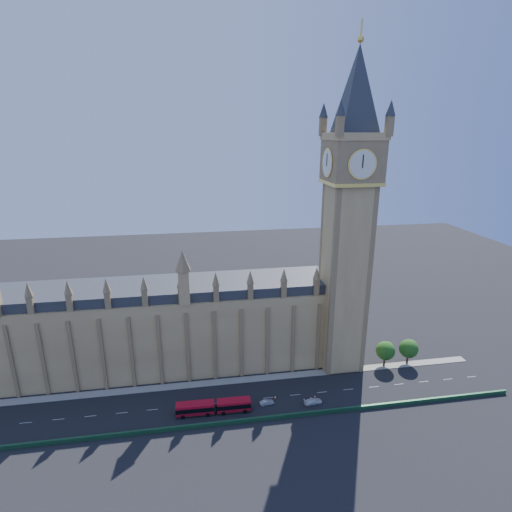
{
  "coord_description": "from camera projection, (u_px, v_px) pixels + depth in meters",
  "views": [
    {
      "loc": [
        -6.64,
        -94.28,
        72.18
      ],
      "look_at": [
        10.2,
        10.0,
        39.21
      ],
      "focal_mm": 28.0,
      "sensor_mm": 36.0,
      "label": 1
    }
  ],
  "objects": [
    {
      "name": "car_white",
      "position": [
        313.0,
        401.0,
        110.47
      ],
      "size": [
        5.4,
        2.68,
        1.51
      ],
      "primitive_type": "imported",
      "rotation": [
        0.0,
        0.0,
        1.68
      ],
      "color": "silver",
      "rests_on": "ground"
    },
    {
      "name": "bridge_parapet",
      "position": [
        229.0,
        422.0,
        102.7
      ],
      "size": [
        160.0,
        0.6,
        1.2
      ],
      "primitive_type": "cube",
      "color": "#1E4C2D",
      "rests_on": "ground"
    },
    {
      "name": "tree_east_near",
      "position": [
        386.0,
        350.0,
        127.13
      ],
      "size": [
        6.0,
        6.0,
        8.5
      ],
      "color": "#382619",
      "rests_on": "ground"
    },
    {
      "name": "elizabeth_tower",
      "position": [
        350.0,
        196.0,
        114.08
      ],
      "size": [
        20.59,
        20.59,
        105.0
      ],
      "color": "#AB8552",
      "rests_on": "ground"
    },
    {
      "name": "car_grey",
      "position": [
        219.0,
        407.0,
        108.28
      ],
      "size": [
        4.08,
        2.05,
        1.33
      ],
      "primitive_type": "imported",
      "rotation": [
        0.0,
        0.0,
        1.45
      ],
      "color": "#44474D",
      "rests_on": "ground"
    },
    {
      "name": "cone_b",
      "position": [
        311.0,
        398.0,
        112.35
      ],
      "size": [
        0.59,
        0.59,
        0.79
      ],
      "rotation": [
        0.0,
        0.0,
        -0.21
      ],
      "color": "black",
      "rests_on": "ground"
    },
    {
      "name": "kerb_north",
      "position": [
        223.0,
        382.0,
        120.29
      ],
      "size": [
        160.0,
        3.0,
        0.16
      ],
      "primitive_type": "cube",
      "color": "gray",
      "rests_on": "ground"
    },
    {
      "name": "tree_east_far",
      "position": [
        409.0,
        348.0,
        128.34
      ],
      "size": [
        6.0,
        6.0,
        8.5
      ],
      "color": "#382619",
      "rests_on": "ground"
    },
    {
      "name": "cone_a",
      "position": [
        311.0,
        399.0,
        111.99
      ],
      "size": [
        0.49,
        0.49,
        0.63
      ],
      "rotation": [
        0.0,
        0.0,
        -0.27
      ],
      "color": "black",
      "rests_on": "ground"
    },
    {
      "name": "car_silver",
      "position": [
        267.0,
        402.0,
        110.25
      ],
      "size": [
        4.03,
        1.82,
        1.28
      ],
      "primitive_type": "imported",
      "rotation": [
        0.0,
        0.0,
        1.69
      ],
      "color": "#A2A4AA",
      "rests_on": "ground"
    },
    {
      "name": "cone_d",
      "position": [
        315.0,
        397.0,
        113.07
      ],
      "size": [
        0.58,
        0.58,
        0.74
      ],
      "rotation": [
        0.0,
        0.0,
        0.29
      ],
      "color": "black",
      "rests_on": "ground"
    },
    {
      "name": "red_bus",
      "position": [
        214.0,
        407.0,
        106.7
      ],
      "size": [
        19.99,
        3.59,
        3.39
      ],
      "rotation": [
        0.0,
        0.0,
        -0.02
      ],
      "color": "#AF0B1E",
      "rests_on": "ground"
    },
    {
      "name": "ground",
      "position": [
        226.0,
        402.0,
        111.36
      ],
      "size": [
        400.0,
        400.0,
        0.0
      ],
      "primitive_type": "plane",
      "color": "black",
      "rests_on": "ground"
    },
    {
      "name": "palace_westminster",
      "position": [
        138.0,
        328.0,
        124.16
      ],
      "size": [
        120.0,
        20.0,
        28.0
      ],
      "color": "#AB8552",
      "rests_on": "ground"
    },
    {
      "name": "cone_c",
      "position": [
        275.0,
        397.0,
        112.76
      ],
      "size": [
        0.65,
        0.65,
        0.78
      ],
      "rotation": [
        0.0,
        0.0,
        -0.43
      ],
      "color": "black",
      "rests_on": "ground"
    }
  ]
}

